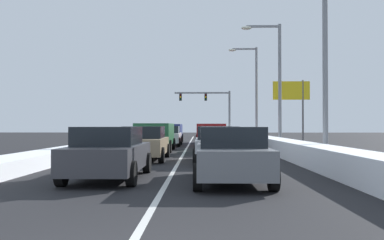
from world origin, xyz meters
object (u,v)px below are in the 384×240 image
(street_lamp_right_mid, at_px, (274,74))
(sedan_tan_center_lane_second, at_px, (145,143))
(sedan_silver_right_lane_second, at_px, (217,144))
(street_lamp_right_far, at_px, (253,86))
(suv_red_right_lane_fourth, at_px, (210,133))
(sedan_black_right_lane_third, at_px, (216,139))
(suv_navy_center_lane_fifth, at_px, (171,131))
(suv_green_center_lane_third, at_px, (155,134))
(street_lamp_right_near, at_px, (317,41))
(traffic_light_gantry, at_px, (212,104))
(sedan_gray_right_lane_nearest, at_px, (231,154))
(suv_maroon_right_lane_fifth, at_px, (208,132))
(sedan_charcoal_center_lane_nearest, at_px, (109,153))
(sedan_white_center_lane_fourth, at_px, (168,136))
(roadside_sign_right, at_px, (291,97))

(street_lamp_right_mid, bearing_deg, sedan_tan_center_lane_second, -129.53)
(sedan_silver_right_lane_second, distance_m, street_lamp_right_far, 21.40)
(suv_red_right_lane_fourth, bearing_deg, sedan_silver_right_lane_second, -90.16)
(sedan_silver_right_lane_second, height_order, sedan_black_right_lane_third, same)
(sedan_silver_right_lane_second, bearing_deg, suv_navy_center_lane_fifth, 99.48)
(suv_green_center_lane_third, bearing_deg, sedan_black_right_lane_third, -24.23)
(suv_navy_center_lane_fifth, height_order, street_lamp_right_near, street_lamp_right_near)
(traffic_light_gantry, bearing_deg, suv_red_right_lane_fourth, -92.00)
(sedan_gray_right_lane_nearest, bearing_deg, street_lamp_right_near, 55.98)
(sedan_black_right_lane_third, bearing_deg, suv_navy_center_lane_fifth, 104.06)
(sedan_silver_right_lane_second, relative_size, sedan_black_right_lane_third, 1.00)
(sedan_tan_center_lane_second, bearing_deg, suv_maroon_right_lane_fifth, 79.51)
(street_lamp_right_mid, bearing_deg, suv_maroon_right_lane_fifth, 116.66)
(suv_navy_center_lane_fifth, distance_m, street_lamp_right_far, 8.54)
(sedan_charcoal_center_lane_nearest, xyz_separation_m, street_lamp_right_near, (7.45, 5.23, 4.26))
(suv_red_right_lane_fourth, distance_m, sedan_tan_center_lane_second, 11.75)
(sedan_gray_right_lane_nearest, relative_size, sedan_black_right_lane_third, 1.00)
(sedan_gray_right_lane_nearest, xyz_separation_m, sedan_tan_center_lane_second, (-3.31, 7.27, 0.00))
(street_lamp_right_far, bearing_deg, sedan_gray_right_lane_nearest, -98.53)
(suv_red_right_lane_fourth, distance_m, sedan_white_center_lane_fourth, 3.59)
(suv_maroon_right_lane_fifth, distance_m, suv_green_center_lane_third, 11.46)
(sedan_charcoal_center_lane_nearest, xyz_separation_m, street_lamp_right_far, (7.44, 25.91, 4.39))
(street_lamp_right_mid, bearing_deg, suv_navy_center_lane_fifth, 127.18)
(sedan_black_right_lane_third, relative_size, roadside_sign_right, 0.82)
(suv_maroon_right_lane_fifth, bearing_deg, suv_red_right_lane_fourth, -89.76)
(sedan_gray_right_lane_nearest, relative_size, suv_red_right_lane_fourth, 0.92)
(suv_red_right_lane_fourth, bearing_deg, sedan_tan_center_lane_second, -105.99)
(suv_green_center_lane_third, xyz_separation_m, street_lamp_right_mid, (7.61, 2.57, 3.93))
(sedan_charcoal_center_lane_nearest, height_order, traffic_light_gantry, traffic_light_gantry)
(suv_navy_center_lane_fifth, xyz_separation_m, street_lamp_right_near, (7.47, -20.34, 4.01))
(sedan_white_center_lane_fourth, xyz_separation_m, roadside_sign_right, (10.38, 4.79, 3.25))
(street_lamp_right_far, bearing_deg, sedan_charcoal_center_lane_nearest, -106.03)
(traffic_light_gantry, xyz_separation_m, street_lamp_right_near, (3.15, -38.75, 0.53))
(suv_green_center_lane_third, xyz_separation_m, street_lamp_right_near, (7.50, -7.77, 4.01))
(sedan_gray_right_lane_nearest, bearing_deg, sedan_silver_right_lane_second, 91.00)
(traffic_light_gantry, distance_m, street_lamp_right_mid, 28.61)
(suv_red_right_lane_fourth, height_order, street_lamp_right_near, street_lamp_right_near)
(suv_navy_center_lane_fifth, xyz_separation_m, traffic_light_gantry, (4.32, 18.42, 3.48))
(sedan_black_right_lane_third, xyz_separation_m, street_lamp_right_far, (3.91, 14.52, 4.39))
(sedan_charcoal_center_lane_nearest, distance_m, sedan_white_center_lane_fourth, 19.57)
(sedan_gray_right_lane_nearest, xyz_separation_m, suv_navy_center_lane_fifth, (-3.48, 26.25, 0.25))
(street_lamp_right_near, distance_m, roadside_sign_right, 19.41)
(roadside_sign_right, bearing_deg, sedan_charcoal_center_lane_nearest, -113.52)
(sedan_black_right_lane_third, xyz_separation_m, suv_red_right_lane_fourth, (-0.14, 6.49, 0.25))
(street_lamp_right_mid, bearing_deg, street_lamp_right_near, -90.63)
(sedan_silver_right_lane_second, bearing_deg, suv_green_center_lane_third, 114.02)
(suv_navy_center_lane_fifth, bearing_deg, suv_maroon_right_lane_fifth, -25.75)
(suv_maroon_right_lane_fifth, xyz_separation_m, street_lamp_right_mid, (4.20, -8.37, 3.93))
(suv_red_right_lane_fourth, height_order, roadside_sign_right, roadside_sign_right)
(sedan_silver_right_lane_second, height_order, sedan_tan_center_lane_second, same)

